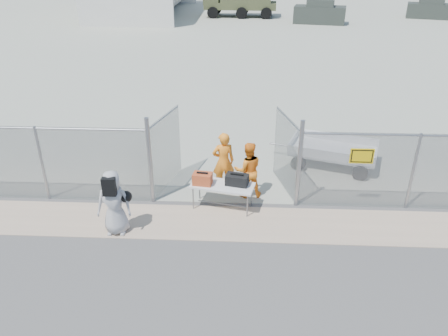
# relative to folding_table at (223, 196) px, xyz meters

# --- Properties ---
(ground) EXTENTS (160.00, 160.00, 0.00)m
(ground) POSITION_rel_folding_table_xyz_m (0.03, -1.76, -0.36)
(ground) COLOR #484646
(tarmac_inside) EXTENTS (160.00, 80.00, 0.01)m
(tarmac_inside) POSITION_rel_folding_table_xyz_m (0.03, 40.24, -0.35)
(tarmac_inside) COLOR #9C9F8E
(tarmac_inside) RESTS_ON ground
(dirt_strip) EXTENTS (44.00, 1.60, 0.01)m
(dirt_strip) POSITION_rel_folding_table_xyz_m (0.03, -0.76, -0.35)
(dirt_strip) COLOR tan
(dirt_strip) RESTS_ON ground
(chain_link_fence) EXTENTS (40.00, 0.20, 2.20)m
(chain_link_fence) POSITION_rel_folding_table_xyz_m (0.03, 0.24, 0.74)
(chain_link_fence) COLOR gray
(chain_link_fence) RESTS_ON ground
(folding_table) EXTENTS (1.79, 1.04, 0.72)m
(folding_table) POSITION_rel_folding_table_xyz_m (0.00, 0.00, 0.00)
(folding_table) COLOR silver
(folding_table) RESTS_ON ground
(orange_bag) EXTENTS (0.54, 0.40, 0.31)m
(orange_bag) POSITION_rel_folding_table_xyz_m (-0.54, 0.02, 0.51)
(orange_bag) COLOR #C44E26
(orange_bag) RESTS_ON folding_table
(black_duffel) EXTENTS (0.65, 0.47, 0.29)m
(black_duffel) POSITION_rel_folding_table_xyz_m (0.39, 0.04, 0.50)
(black_duffel) COLOR black
(black_duffel) RESTS_ON folding_table
(security_worker_left) EXTENTS (0.73, 0.57, 1.78)m
(security_worker_left) POSITION_rel_folding_table_xyz_m (-0.03, 1.05, 0.53)
(security_worker_left) COLOR orange
(security_worker_left) RESTS_ON ground
(security_worker_right) EXTENTS (0.89, 0.75, 1.65)m
(security_worker_right) POSITION_rel_folding_table_xyz_m (0.68, 0.69, 0.47)
(security_worker_right) COLOR orange
(security_worker_right) RESTS_ON ground
(visitor) EXTENTS (0.85, 0.58, 1.70)m
(visitor) POSITION_rel_folding_table_xyz_m (-2.59, -1.27, 0.49)
(visitor) COLOR #A0A0A2
(visitor) RESTS_ON ground
(utility_trailer) EXTENTS (3.91, 2.83, 0.85)m
(utility_trailer) POSITION_rel_folding_table_xyz_m (3.45, 2.82, 0.07)
(utility_trailer) COLOR silver
(utility_trailer) RESTS_ON ground
(parked_vehicle_near) EXTENTS (4.92, 2.96, 2.08)m
(parked_vehicle_near) POSITION_rel_folding_table_xyz_m (7.23, 32.19, 0.68)
(parked_vehicle_near) COLOR #303630
(parked_vehicle_near) RESTS_ON ground
(parked_vehicle_mid) EXTENTS (4.60, 3.08, 1.91)m
(parked_vehicle_mid) POSITION_rel_folding_table_xyz_m (18.53, 35.92, 0.60)
(parked_vehicle_mid) COLOR #303630
(parked_vehicle_mid) RESTS_ON ground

